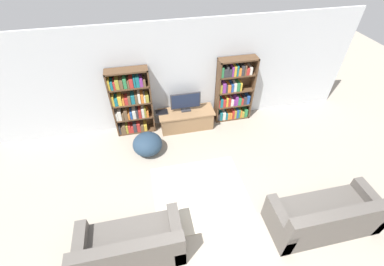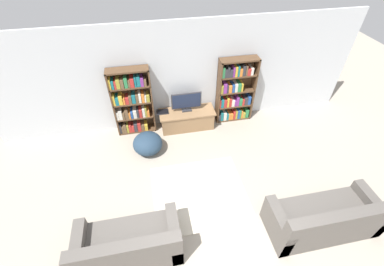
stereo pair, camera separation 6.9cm
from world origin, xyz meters
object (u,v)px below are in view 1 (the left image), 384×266
(television, at_px, (186,102))
(couch_left_sectional, at_px, (131,246))
(bookshelf_left, at_px, (131,103))
(couch_right_sofa, at_px, (325,217))
(bookshelf_right, at_px, (233,91))
(tv_stand, at_px, (186,119))
(laptop, at_px, (162,112))
(beanbag_ottoman, at_px, (148,144))

(television, distance_m, couch_left_sectional, 3.44)
(television, bearing_deg, bookshelf_left, 175.80)
(bookshelf_left, relative_size, couch_right_sofa, 0.90)
(bookshelf_right, xyz_separation_m, television, (-1.24, -0.10, -0.06))
(couch_right_sofa, bearing_deg, tv_stand, 119.33)
(bookshelf_left, bearing_deg, tv_stand, -6.62)
(couch_left_sectional, height_order, couch_right_sofa, couch_right_sofa)
(laptop, height_order, couch_right_sofa, couch_right_sofa)
(couch_left_sectional, xyz_separation_m, couch_right_sofa, (3.31, -0.21, 0.03))
(bookshelf_left, distance_m, couch_right_sofa, 4.62)
(bookshelf_right, height_order, beanbag_ottoman, bookshelf_right)
(tv_stand, bearing_deg, couch_left_sectional, -116.43)
(tv_stand, xyz_separation_m, couch_right_sofa, (1.81, -3.22, 0.06))
(couch_left_sectional, bearing_deg, bookshelf_right, 49.11)
(beanbag_ottoman, bearing_deg, television, 35.83)
(bookshelf_right, relative_size, television, 2.31)
(bookshelf_left, bearing_deg, couch_right_sofa, -47.40)
(television, height_order, laptop, television)
(laptop, bearing_deg, couch_left_sectional, -106.14)
(couch_right_sofa, bearing_deg, laptop, 126.07)
(tv_stand, relative_size, couch_right_sofa, 0.73)
(bookshelf_left, distance_m, television, 1.30)
(bookshelf_right, height_order, tv_stand, bookshelf_right)
(tv_stand, bearing_deg, couch_right_sofa, -60.67)
(laptop, distance_m, couch_right_sofa, 4.10)
(television, relative_size, laptop, 2.49)
(bookshelf_left, xyz_separation_m, couch_right_sofa, (3.10, -3.37, -0.53))
(beanbag_ottoman, bearing_deg, bookshelf_right, 20.38)
(laptop, bearing_deg, tv_stand, -8.27)
(bookshelf_left, relative_size, bookshelf_right, 1.00)
(bookshelf_left, relative_size, couch_left_sectional, 1.03)
(tv_stand, xyz_separation_m, beanbag_ottoman, (-1.04, -0.70, -0.00))
(bookshelf_left, relative_size, laptop, 5.76)
(bookshelf_right, xyz_separation_m, couch_left_sectional, (-2.74, -3.16, -0.53))
(tv_stand, height_order, television, television)
(television, xyz_separation_m, couch_right_sofa, (1.81, -3.28, -0.45))
(bookshelf_right, bearing_deg, beanbag_ottoman, -159.62)
(television, bearing_deg, beanbag_ottoman, -144.17)
(bookshelf_right, distance_m, couch_right_sofa, 3.46)
(bookshelf_left, bearing_deg, beanbag_ottoman, -73.74)
(tv_stand, distance_m, couch_left_sectional, 3.36)
(couch_left_sectional, bearing_deg, couch_right_sofa, -3.70)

